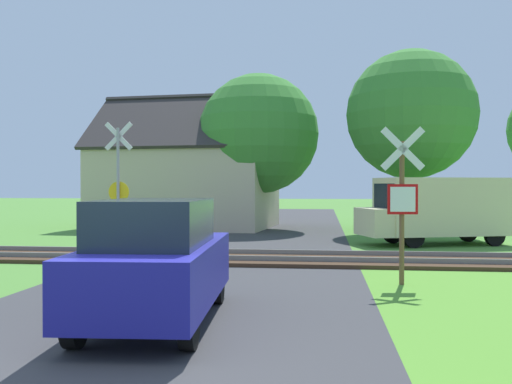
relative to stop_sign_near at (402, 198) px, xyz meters
name	(u,v)px	position (x,y,z in m)	size (l,w,h in m)	color
ground_plane	(118,355)	(-3.93, -5.20, -1.73)	(160.00, 160.00, 0.00)	#4C8433
road_asphalt	(165,316)	(-3.93, -3.20, -1.73)	(6.50, 80.00, 0.01)	#38383A
rail_track	(233,258)	(-3.93, 3.31, -1.68)	(60.00, 2.60, 0.22)	#422D1E
stop_sign_near	(402,198)	(0.00, 0.00, 0.00)	(0.88, 0.17, 3.15)	brown
crossing_sign_far	(118,181)	(-7.73, 5.07, 0.40)	(0.88, 0.13, 3.92)	#9E9EA5
house	(187,184)	(-8.00, 15.05, 0.32)	(8.81, 7.06, 6.33)	#C6B293
tree_center	(259,134)	(-4.47, 14.04, 2.59)	(5.42, 5.42, 7.03)	#513823
tree_right	(411,115)	(2.05, 12.49, 3.18)	(5.30, 5.30, 7.57)	#513823
mail_truck	(438,208)	(2.25, 8.05, -0.50)	(5.23, 3.27, 2.24)	beige
parked_car	(157,261)	(-3.94, -3.64, -0.84)	(1.88, 4.09, 1.78)	navy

